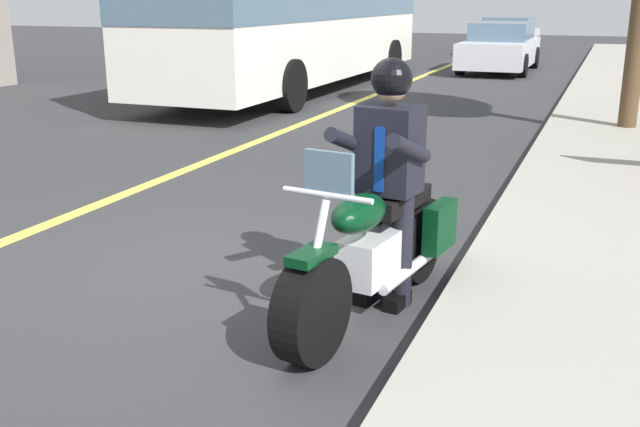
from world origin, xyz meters
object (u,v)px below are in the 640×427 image
object	(u,v)px
rider_main	(389,162)
bus_far	(299,8)
motorcycle_main	(375,250)
car_silver	(500,47)
car_dark	(509,36)

from	to	relation	value
rider_main	bus_far	xyz separation A→B (m)	(-11.33, -5.52, 0.84)
motorcycle_main	car_silver	distance (m)	17.92
motorcycle_main	rider_main	bearing A→B (deg)	172.34
car_silver	car_dark	bearing A→B (deg)	-174.25
bus_far	car_silver	xyz separation A→B (m)	(-6.31, 3.70, -1.18)
motorcycle_main	car_dark	size ratio (longest dim) A/B	0.48
car_dark	rider_main	bearing A→B (deg)	5.86
car_dark	car_silver	bearing A→B (deg)	5.75
rider_main	car_silver	distance (m)	17.74
bus_far	car_silver	bearing A→B (deg)	149.63
motorcycle_main	car_silver	xyz separation A→B (m)	(-17.83, -1.80, 0.24)
car_dark	bus_far	bearing A→B (deg)	-13.53
motorcycle_main	car_dark	distance (m)	24.34
bus_far	car_silver	distance (m)	7.41
bus_far	car_dark	size ratio (longest dim) A/B	2.40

